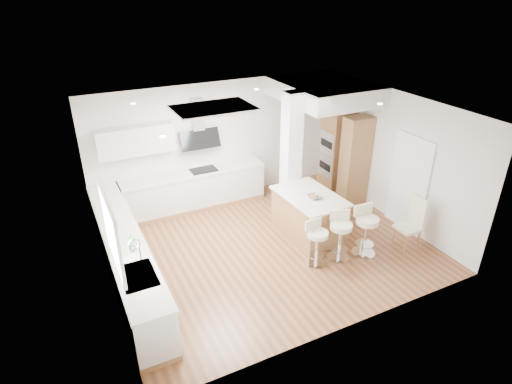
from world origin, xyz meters
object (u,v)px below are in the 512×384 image
peninsula (309,215)px  bar_stool_c (366,228)px  bar_stool_a (317,241)px  bar_stool_b (340,233)px  dining_chair (413,221)px

peninsula → bar_stool_c: bearing=-63.4°
peninsula → bar_stool_a: peninsula is taller
peninsula → bar_stool_c: size_ratio=1.55×
bar_stool_a → bar_stool_b: size_ratio=0.92×
bar_stool_c → peninsula: bearing=122.8°
bar_stool_a → dining_chair: 2.04m
bar_stool_b → dining_chair: size_ratio=0.90×
bar_stool_b → bar_stool_c: bearing=10.7°
peninsula → bar_stool_b: peninsula is taller
bar_stool_b → dining_chair: (1.51, -0.30, 0.03)m
dining_chair → bar_stool_c: bearing=169.3°
bar_stool_b → dining_chair: dining_chair is taller
bar_stool_c → bar_stool_b: bearing=173.2°
bar_stool_a → peninsula: bearing=60.6°
peninsula → bar_stool_b: 0.97m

